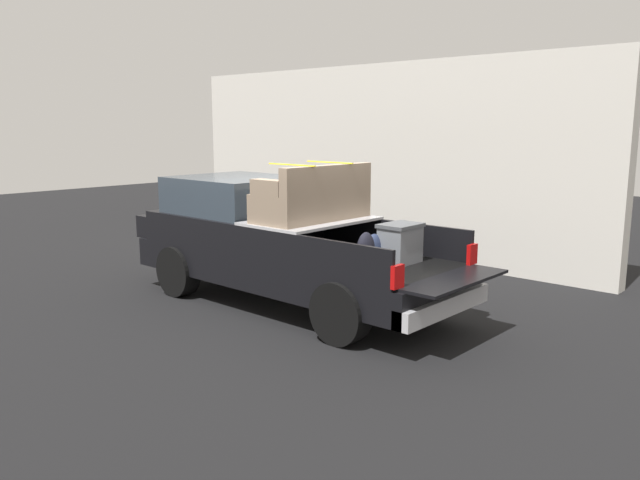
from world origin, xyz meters
TOP-DOWN VIEW (x-y plane):
  - ground_plane at (0.00, 0.00)m, footprint 40.00×40.00m
  - pickup_truck at (0.39, -0.00)m, footprint 6.05×2.06m
  - building_facade at (1.68, -4.24)m, footprint 10.60×0.36m

SIDE VIEW (x-z plane):
  - ground_plane at x=0.00m, z-range 0.00..0.00m
  - pickup_truck at x=0.39m, z-range -0.14..2.09m
  - building_facade at x=1.68m, z-range 0.00..4.05m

